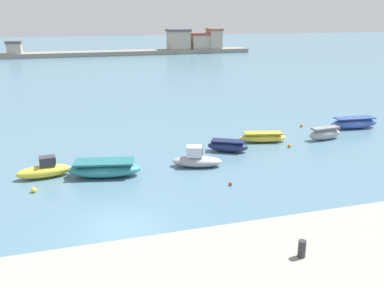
% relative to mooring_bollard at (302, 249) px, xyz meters
% --- Properties ---
extents(ground_plane, '(400.00, 400.00, 0.00)m').
position_rel_mooring_bollard_xyz_m(ground_plane, '(-5.87, 8.98, -3.07)').
color(ground_plane, slate).
extents(mooring_bollard, '(0.30, 0.30, 0.69)m').
position_rel_mooring_bollard_xyz_m(mooring_bollard, '(0.00, 0.00, 0.00)').
color(mooring_bollard, '#2D2D33').
rests_on(mooring_bollard, seawall_embankment).
extents(moored_boat_1, '(4.01, 1.69, 1.57)m').
position_rel_mooring_bollard_xyz_m(moored_boat_1, '(-10.32, 18.32, -2.52)').
color(moored_boat_1, yellow).
rests_on(moored_boat_1, ground).
extents(moored_boat_2, '(5.68, 3.10, 1.21)m').
position_rel_mooring_bollard_xyz_m(moored_boat_2, '(-6.06, 17.29, -2.49)').
color(moored_boat_2, teal).
rests_on(moored_boat_2, ground).
extents(moored_boat_3, '(4.20, 2.66, 1.66)m').
position_rel_mooring_bollard_xyz_m(moored_boat_3, '(1.11, 17.34, -2.52)').
color(moored_boat_3, '#9E9EA3').
rests_on(moored_boat_3, ground).
extents(moored_boat_4, '(3.75, 2.79, 1.02)m').
position_rel_mooring_bollard_xyz_m(moored_boat_4, '(4.79, 20.12, -2.58)').
color(moored_boat_4, navy).
rests_on(moored_boat_4, ground).
extents(moored_boat_5, '(4.64, 2.36, 0.93)m').
position_rel_mooring_bollard_xyz_m(moored_boat_5, '(8.94, 21.82, -2.63)').
color(moored_boat_5, yellow).
rests_on(moored_boat_5, ground).
extents(moored_boat_6, '(3.59, 1.41, 1.23)m').
position_rel_mooring_bollard_xyz_m(moored_boat_6, '(14.97, 20.84, -2.49)').
color(moored_boat_6, '#9E9EA3').
rests_on(moored_boat_6, ground).
extents(moored_boat_7, '(5.33, 1.97, 1.18)m').
position_rel_mooring_bollard_xyz_m(moored_boat_7, '(20.22, 23.48, -2.50)').
color(moored_boat_7, '#3856A8').
rests_on(moored_boat_7, ground).
extents(mooring_buoy_0, '(0.32, 0.32, 0.32)m').
position_rel_mooring_bollard_xyz_m(mooring_buoy_0, '(15.27, 25.53, -2.91)').
color(mooring_buoy_0, orange).
rests_on(mooring_buoy_0, ground).
extents(mooring_buoy_1, '(0.32, 0.32, 0.32)m').
position_rel_mooring_bollard_xyz_m(mooring_buoy_1, '(10.56, 19.62, -2.92)').
color(mooring_buoy_1, orange).
rests_on(mooring_buoy_1, ground).
extents(mooring_buoy_2, '(0.36, 0.36, 0.36)m').
position_rel_mooring_bollard_xyz_m(mooring_buoy_2, '(-10.94, 15.67, -2.90)').
color(mooring_buoy_2, yellow).
rests_on(mooring_buoy_2, ground).
extents(mooring_buoy_3, '(0.26, 0.26, 0.26)m').
position_rel_mooring_bollard_xyz_m(mooring_buoy_3, '(2.29, 13.06, -2.94)').
color(mooring_buoy_3, red).
rests_on(mooring_buoy_3, ground).
extents(distant_shoreline, '(100.20, 6.52, 8.84)m').
position_rel_mooring_bollard_xyz_m(distant_shoreline, '(-3.50, 108.59, -0.57)').
color(distant_shoreline, gray).
rests_on(distant_shoreline, ground).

